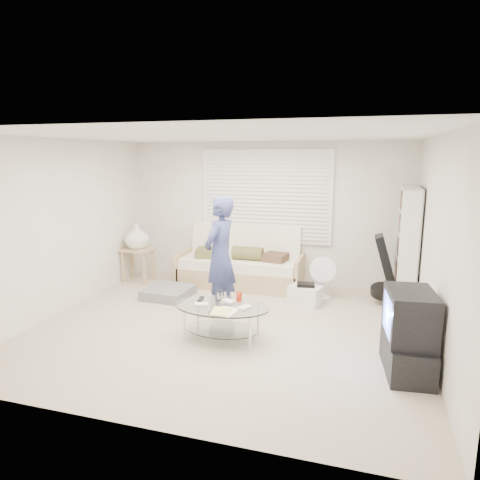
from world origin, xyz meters
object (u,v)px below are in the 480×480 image
(tv_unit, at_px, (408,333))
(futon_sofa, at_px, (241,266))
(bookshelf, at_px, (407,247))
(coffee_table, at_px, (222,312))

(tv_unit, bearing_deg, futon_sofa, 135.84)
(bookshelf, bearing_deg, coffee_table, -137.87)
(bookshelf, bearing_deg, futon_sofa, 175.61)
(tv_unit, distance_m, coffee_table, 2.14)
(bookshelf, relative_size, coffee_table, 1.49)
(futon_sofa, relative_size, tv_unit, 2.39)
(tv_unit, relative_size, coffee_table, 0.74)
(bookshelf, xyz_separation_m, tv_unit, (-0.13, -2.27, -0.47))
(futon_sofa, height_order, tv_unit, futon_sofa)
(futon_sofa, distance_m, tv_unit, 3.56)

